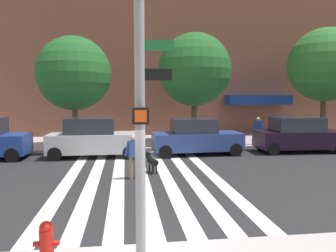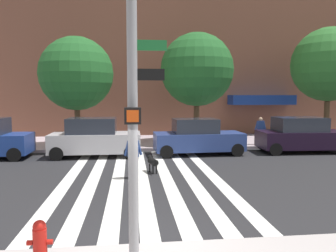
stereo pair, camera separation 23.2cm
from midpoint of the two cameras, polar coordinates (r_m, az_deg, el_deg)
name	(u,v)px [view 2 (the right image)]	position (r m, az deg, el deg)	size (l,w,h in m)	color
ground_plane	(139,177)	(12.51, -4.49, -8.94)	(160.00, 160.00, 0.00)	#232326
sidewalk_far	(136,142)	(21.18, -5.31, -2.81)	(80.00, 6.00, 0.15)	#B39FA7
crosswalk_stripes	(142,177)	(12.51, -4.00, -8.91)	(5.85, 11.09, 0.01)	silver
traffic_light_pole	(133,70)	(5.66, -5.02, 9.71)	(0.74, 0.46, 5.80)	gray
fire_hydrant	(40,242)	(6.46, -20.46, -18.44)	(0.44, 0.32, 0.76)	#B41711
parked_car_behind_first	(95,138)	(16.81, -12.28, -2.10)	(4.46, 1.94, 1.96)	#B5B4B9
parked_car_third_in_line	(198,138)	(17.10, 5.59, -2.04)	(4.65, 2.04, 1.88)	navy
parked_car_fourth_in_line	(301,135)	(19.12, 22.59, -1.54)	(4.71, 2.14, 1.91)	black
street_tree_nearest	(76,74)	(19.34, -15.38, 8.78)	(4.15, 4.15, 6.23)	#4C3823
street_tree_middle	(197,70)	(20.41, 5.39, 9.74)	(4.49, 4.49, 6.75)	#4C3823
street_tree_further	(329,65)	(22.89, 26.55, 9.56)	(4.55, 4.55, 7.12)	#4C3823
pedestrian_dog_walker	(133,154)	(12.18, -5.57, -4.88)	(0.70, 0.34, 1.64)	#6B6051
dog_on_leash	(153,162)	(13.14, -2.21, -6.24)	(0.43, 0.98, 0.65)	black
pedestrian_bystander	(260,129)	(20.21, 16.16, -0.54)	(0.71, 0.27, 1.64)	#282D4C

